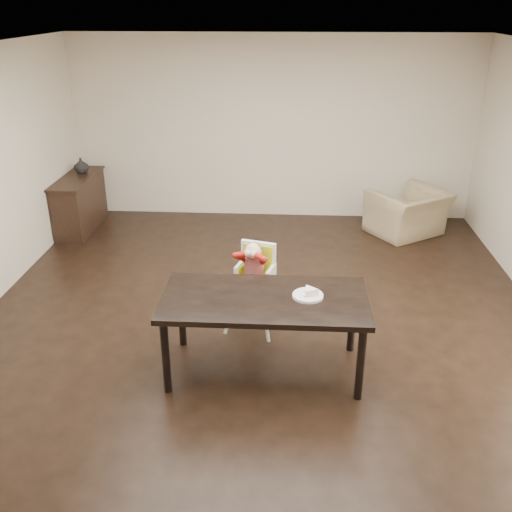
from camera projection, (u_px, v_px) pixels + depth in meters
The scene contains 8 objects.
ground at pixel (259, 331), 5.86m from camera, with size 7.00×7.00×0.00m, color black.
room_walls at pixel (260, 154), 5.10m from camera, with size 6.02×7.02×2.71m.
dining_table at pixel (265, 305), 4.99m from camera, with size 1.80×0.90×0.75m.
high_chair at pixel (255, 267), 5.70m from camera, with size 0.49×0.49×0.95m.
plate at pixel (309, 294), 4.96m from camera, with size 0.27×0.27×0.08m.
armchair at pixel (408, 205), 8.12m from camera, with size 0.99×0.64×0.86m, color tan.
sideboard at pixel (80, 203), 8.31m from camera, with size 0.44×1.26×0.79m.
vase at pixel (81, 166), 8.33m from camera, with size 0.21×0.22×0.21m, color #99999E.
Camera 1 is at (0.27, -5.02, 3.12)m, focal length 40.00 mm.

